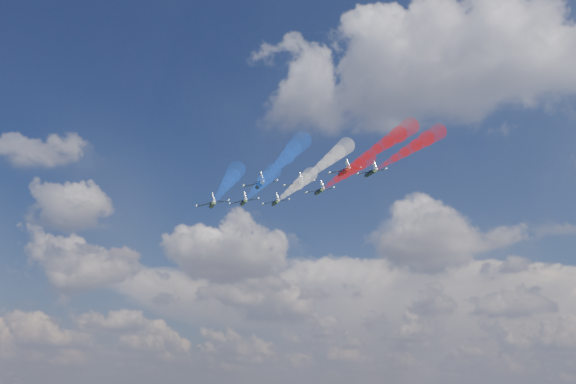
% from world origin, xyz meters
% --- Properties ---
extents(jet_lead, '(13.57, 13.97, 6.03)m').
position_xyz_m(jet_lead, '(-32.98, -6.67, 155.46)').
color(jet_lead, black).
extents(trail_lead, '(25.46, 31.27, 8.61)m').
position_xyz_m(trail_lead, '(-18.95, -24.54, 152.73)').
color(trail_lead, white).
extents(jet_inner_left, '(13.57, 13.97, 6.03)m').
position_xyz_m(jet_inner_left, '(-34.62, -23.43, 151.17)').
color(jet_inner_left, black).
extents(trail_inner_left, '(25.46, 31.27, 8.61)m').
position_xyz_m(trail_inner_left, '(-20.59, -41.30, 148.44)').
color(trail_inner_left, blue).
extents(jet_inner_right, '(13.57, 13.97, 6.03)m').
position_xyz_m(jet_inner_right, '(-16.60, -11.82, 155.32)').
color(jet_inner_right, black).
extents(trail_inner_right, '(25.46, 31.27, 8.61)m').
position_xyz_m(trail_inner_right, '(-2.57, -29.69, 152.59)').
color(trail_inner_right, red).
extents(jet_outer_left, '(13.57, 13.97, 6.03)m').
position_xyz_m(jet_outer_left, '(-34.03, -40.62, 145.75)').
color(jet_outer_left, black).
extents(trail_outer_left, '(25.46, 31.27, 8.61)m').
position_xyz_m(trail_outer_left, '(-20.00, -58.49, 143.02)').
color(trail_outer_left, blue).
extents(jet_center_third, '(13.57, 13.97, 6.03)m').
position_xyz_m(jet_center_third, '(-16.49, -26.73, 152.81)').
color(jet_center_third, black).
extents(trail_center_third, '(25.46, 31.27, 8.61)m').
position_xyz_m(trail_center_third, '(-2.46, -44.60, 150.08)').
color(trail_center_third, white).
extents(jet_outer_right, '(13.57, 13.97, 6.03)m').
position_xyz_m(jet_outer_right, '(0.27, -16.45, 156.87)').
color(jet_outer_right, black).
extents(trail_outer_right, '(25.46, 31.27, 8.61)m').
position_xyz_m(trail_outer_right, '(14.30, -34.32, 154.14)').
color(trail_outer_right, red).
extents(jet_rear_left, '(13.57, 13.97, 6.03)m').
position_xyz_m(jet_rear_left, '(-18.46, -44.76, 147.56)').
color(jet_rear_left, black).
extents(trail_rear_left, '(25.46, 31.27, 8.61)m').
position_xyz_m(trail_rear_left, '(-4.43, -62.63, 144.83)').
color(trail_rear_left, blue).
extents(jet_rear_right, '(13.57, 13.97, 6.03)m').
position_xyz_m(jet_rear_right, '(-2.17, -30.92, 152.83)').
color(jet_rear_right, black).
extents(trail_rear_right, '(25.46, 31.27, 8.61)m').
position_xyz_m(trail_rear_right, '(11.86, -48.79, 150.10)').
color(trail_rear_right, red).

